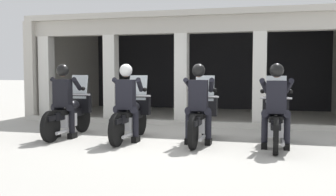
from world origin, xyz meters
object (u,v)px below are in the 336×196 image
at_px(motorcycle_far_left, 70,113).
at_px(police_officer_center_right, 199,97).
at_px(motorcycle_far_right, 276,120).
at_px(motorcycle_center_right, 201,117).
at_px(police_officer_far_right, 276,99).
at_px(motorcycle_center_left, 131,116).
at_px(police_officer_far_left, 63,95).
at_px(police_officer_center_left, 126,96).

distance_m(motorcycle_far_left, police_officer_center_right, 2.98).
distance_m(police_officer_center_right, motorcycle_far_right, 1.54).
height_order(police_officer_center_right, motorcycle_far_right, police_officer_center_right).
xyz_separation_m(motorcycle_center_right, police_officer_far_right, (1.47, -0.38, 0.44)).
xyz_separation_m(motorcycle_far_left, motorcycle_center_left, (1.47, -0.09, 0.00)).
xyz_separation_m(motorcycle_center_left, motorcycle_far_right, (2.93, 0.01, 0.00)).
bearing_deg(motorcycle_center_left, police_officer_far_right, -15.12).
bearing_deg(police_officer_far_left, police_officer_far_right, -17.91).
xyz_separation_m(motorcycle_center_left, police_officer_far_right, (2.93, -0.27, 0.44)).
bearing_deg(police_officer_center_right, police_officer_far_left, 165.58).
bearing_deg(motorcycle_center_right, motorcycle_far_left, 165.58).
bearing_deg(motorcycle_center_right, police_officer_far_left, 171.09).
bearing_deg(police_officer_far_right, motorcycle_center_right, 147.03).
bearing_deg(police_officer_center_right, motorcycle_far_left, 160.05).
relative_size(motorcycle_far_left, motorcycle_center_right, 1.00).
height_order(motorcycle_center_right, police_officer_center_right, police_officer_center_right).
xyz_separation_m(police_officer_center_right, police_officer_far_right, (1.47, -0.09, 0.00)).
height_order(motorcycle_far_left, police_officer_center_right, police_officer_center_right).
height_order(motorcycle_center_right, police_officer_far_right, police_officer_far_right).
distance_m(motorcycle_center_left, motorcycle_far_right, 2.93).
bearing_deg(police_officer_far_right, motorcycle_far_left, 156.81).
xyz_separation_m(police_officer_center_right, motorcycle_far_right, (1.47, 0.19, -0.44)).
bearing_deg(police_officer_center_left, police_officer_far_right, -9.60).
height_order(motorcycle_center_left, motorcycle_center_right, same).
height_order(police_officer_far_left, police_officer_center_right, same).
relative_size(police_officer_far_left, police_officer_center_right, 1.00).
xyz_separation_m(police_officer_far_left, police_officer_far_right, (4.40, -0.08, 0.00)).
bearing_deg(motorcycle_far_right, motorcycle_center_right, 157.81).
height_order(police_officer_far_left, motorcycle_center_right, police_officer_far_left).
bearing_deg(police_officer_far_right, police_officer_center_left, 161.68).
relative_size(police_officer_far_left, police_officer_far_right, 1.00).
xyz_separation_m(police_officer_far_left, motorcycle_center_right, (2.94, 0.30, -0.44)).
bearing_deg(police_officer_far_left, motorcycle_center_right, -11.05).
xyz_separation_m(police_officer_center_left, motorcycle_center_right, (1.47, 0.39, -0.44)).
xyz_separation_m(motorcycle_far_left, police_officer_center_left, (1.47, -0.37, 0.44)).
bearing_deg(police_officer_center_left, motorcycle_center_left, 79.94).
distance_m(motorcycle_center_left, police_officer_center_right, 1.54).
xyz_separation_m(motorcycle_far_left, police_officer_far_right, (4.40, -0.36, 0.44)).
relative_size(motorcycle_far_left, police_officer_center_right, 1.29).
height_order(motorcycle_far_left, motorcycle_center_right, same).
height_order(police_officer_far_left, police_officer_far_right, same).
bearing_deg(police_officer_center_left, police_officer_center_right, -5.73).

